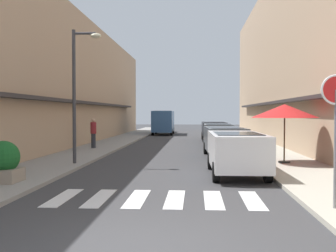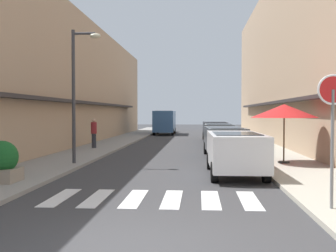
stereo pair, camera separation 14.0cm
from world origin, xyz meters
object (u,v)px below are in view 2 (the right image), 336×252
parked_car_near (235,149)px  parked_car_mid (224,138)px  delivery_van (165,120)px  cafe_umbrella (284,111)px  parked_car_distant (215,129)px  street_lamp (78,82)px  parked_car_far (218,133)px  planter_corner (2,162)px  pedestrian_walking_near (94,132)px  round_street_sign (333,106)px

parked_car_near → parked_car_mid: bearing=90.0°
delivery_van → cafe_umbrella: 24.43m
parked_car_near → parked_car_mid: 5.77m
parked_car_distant → street_lamp: bearing=-111.8°
parked_car_far → street_lamp: street_lamp is taller
parked_car_near → delivery_van: (-4.63, 26.17, 0.48)m
parked_car_mid → parked_car_distant: bearing=90.0°
parked_car_mid → delivery_van: bearing=102.8°
parked_car_near → parked_car_mid: (0.00, 5.77, -0.00)m
cafe_umbrella → planter_corner: 10.75m
parked_car_mid → pedestrian_walking_near: pedestrian_walking_near is taller
delivery_van → round_street_sign: 31.98m
parked_car_far → planter_corner: bearing=-116.6°
cafe_umbrella → round_street_sign: bearing=-94.7°
planter_corner → pedestrian_walking_near: bearing=91.4°
parked_car_near → parked_car_mid: same height
parked_car_distant → pedestrian_walking_near: pedestrian_walking_near is taller
round_street_sign → pedestrian_walking_near: round_street_sign is taller
parked_car_distant → planter_corner: bearing=-109.7°
parked_car_near → round_street_sign: size_ratio=1.58×
parked_car_far → cafe_umbrella: 9.22m
round_street_sign → cafe_umbrella: bearing=85.3°
parked_car_far → pedestrian_walking_near: size_ratio=2.32×
parked_car_near → round_street_sign: (1.56, -5.20, 1.38)m
delivery_van → planter_corner: 28.79m
planter_corner → pedestrian_walking_near: pedestrian_walking_near is taller
parked_car_near → parked_car_far: size_ratio=1.12×
planter_corner → pedestrian_walking_near: size_ratio=0.71×
parked_car_near → delivery_van: bearing=100.0°
pedestrian_walking_near → planter_corner: bearing=60.8°
parked_car_far → round_street_sign: bearing=-84.7°
parked_car_distant → round_street_sign: bearing=-86.0°
parked_car_far → cafe_umbrella: cafe_umbrella is taller
parked_car_mid → planter_corner: 10.87m
parked_car_far → street_lamp: size_ratio=0.75×
parked_car_mid → parked_car_distant: size_ratio=0.96×
parked_car_far → pedestrian_walking_near: (-7.34, -2.50, 0.11)m
parked_car_near → cafe_umbrella: size_ratio=1.67×
parked_car_distant → parked_car_mid: bearing=-90.0°
delivery_van → round_street_sign: round_street_sign is taller
delivery_van → cafe_umbrella: cafe_umbrella is taller
planter_corner → parked_car_near: bearing=19.6°
delivery_van → street_lamp: street_lamp is taller
street_lamp → pedestrian_walking_near: street_lamp is taller
parked_car_far → delivery_van: delivery_van is taller
street_lamp → parked_car_mid: bearing=31.7°
round_street_sign → cafe_umbrella: size_ratio=1.06×
street_lamp → planter_corner: size_ratio=4.41×
parked_car_distant → pedestrian_walking_near: size_ratio=2.62×
pedestrian_walking_near → parked_car_near: bearing=98.3°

